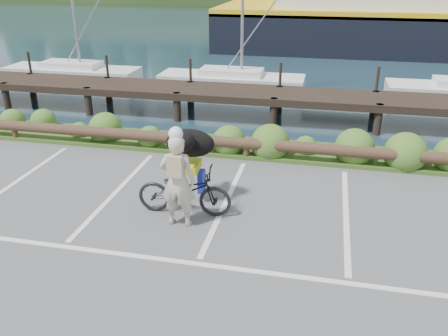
{
  "coord_description": "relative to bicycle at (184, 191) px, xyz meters",
  "views": [
    {
      "loc": [
        1.96,
        -7.13,
        4.9
      ],
      "look_at": [
        0.09,
        1.39,
        1.1
      ],
      "focal_mm": 38.0,
      "sensor_mm": 36.0,
      "label": 1
    }
  ],
  "objects": [
    {
      "name": "dog",
      "position": [
        -0.03,
        0.64,
        0.83
      ],
      "size": [
        0.57,
        1.09,
        0.62
      ],
      "primitive_type": "ellipsoid",
      "rotation": [
        0.0,
        0.0,
        1.62
      ],
      "color": "black",
      "rests_on": "bicycle"
    },
    {
      "name": "log_rail",
      "position": [
        0.75,
        3.25,
        -0.52
      ],
      "size": [
        32.0,
        0.3,
        0.6
      ],
      "primitive_type": null,
      "color": "#443021",
      "rests_on": "ground"
    },
    {
      "name": "cyclist",
      "position": [
        0.02,
        -0.46,
        0.44
      ],
      "size": [
        0.72,
        0.49,
        1.92
      ],
      "primitive_type": "imported",
      "rotation": [
        0.0,
        0.0,
        3.19
      ],
      "color": "beige",
      "rests_on": "ground"
    },
    {
      "name": "bicycle",
      "position": [
        0.0,
        0.0,
        0.0
      ],
      "size": [
        2.02,
        0.79,
        1.04
      ],
      "primitive_type": "imported",
      "rotation": [
        0.0,
        0.0,
        1.62
      ],
      "color": "black",
      "rests_on": "ground"
    },
    {
      "name": "ground",
      "position": [
        0.75,
        -1.35,
        -0.52
      ],
      "size": [
        72.0,
        72.0,
        0.0
      ],
      "primitive_type": "plane",
      "color": "#4E4E50"
    },
    {
      "name": "vegetation_strip",
      "position": [
        0.75,
        3.95,
        -0.47
      ],
      "size": [
        34.0,
        1.6,
        0.1
      ],
      "primitive_type": "cube",
      "color": "#3D5B21",
      "rests_on": "ground"
    }
  ]
}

